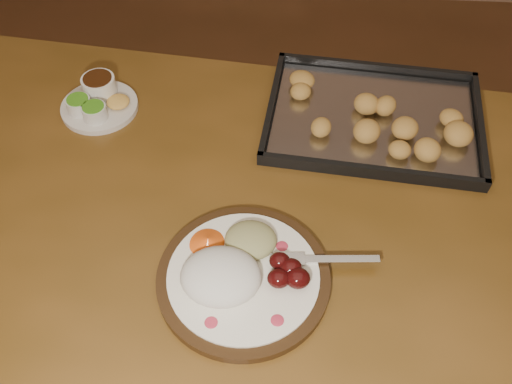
{
  "coord_description": "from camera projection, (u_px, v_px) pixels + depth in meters",
  "views": [
    {
      "loc": [
        -0.05,
        -0.64,
        1.62
      ],
      "look_at": [
        -0.09,
        0.05,
        0.77
      ],
      "focal_mm": 40.0,
      "sensor_mm": 36.0,
      "label": 1
    }
  ],
  "objects": [
    {
      "name": "dining_table",
      "position": [
        222.0,
        240.0,
        1.16
      ],
      "size": [
        1.59,
        1.06,
        0.75
      ],
      "rotation": [
        0.0,
        0.0,
        -0.11
      ],
      "color": "brown",
      "rests_on": "ground"
    },
    {
      "name": "dinner_plate",
      "position": [
        239.0,
        273.0,
        0.98
      ],
      "size": [
        0.39,
        0.3,
        0.07
      ],
      "rotation": [
        0.0,
        0.0,
        0.26
      ],
      "color": "black",
      "rests_on": "dining_table"
    },
    {
      "name": "baking_tray",
      "position": [
        373.0,
        116.0,
        1.23
      ],
      "size": [
        0.49,
        0.38,
        0.05
      ],
      "rotation": [
        0.0,
        0.0,
        -0.1
      ],
      "color": "black",
      "rests_on": "dining_table"
    },
    {
      "name": "condiment_saucer",
      "position": [
        98.0,
        101.0,
        1.26
      ],
      "size": [
        0.17,
        0.17,
        0.06
      ],
      "rotation": [
        0.0,
        0.0,
        -0.17
      ],
      "color": "beige",
      "rests_on": "dining_table"
    },
    {
      "name": "ground",
      "position": [
        286.0,
        376.0,
        1.65
      ],
      "size": [
        4.0,
        4.0,
        0.0
      ],
      "primitive_type": "plane",
      "color": "brown",
      "rests_on": "ground"
    }
  ]
}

